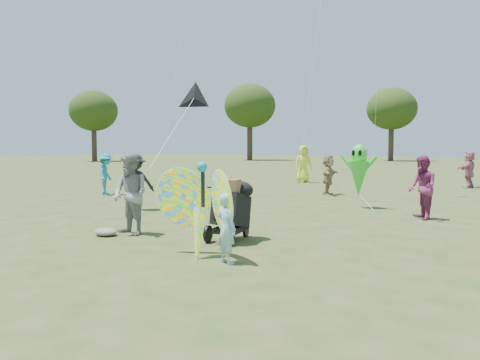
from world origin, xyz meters
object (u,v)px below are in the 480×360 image
crowd_b (136,182)px  crowd_g (303,164)px  crowd_d (328,175)px  crowd_j (469,169)px  child_girl (227,228)px  adult_man (130,194)px  butterfly_kite (201,210)px  crowd_e (422,187)px  alien_kite (359,172)px  crowd_i (106,174)px  jogging_stroller (233,206)px

crowd_b → crowd_g: (-1.04, 11.26, 0.14)m
crowd_d → crowd_j: (3.42, 6.01, 0.06)m
child_girl → crowd_b: size_ratio=0.68×
crowd_g → crowd_d: bearing=-105.8°
adult_man → butterfly_kite: size_ratio=0.88×
crowd_e → butterfly_kite: 5.99m
crowd_d → butterfly_kite: bearing=-177.0°
crowd_e → crowd_j: 9.90m
crowd_b → alien_kite: 5.98m
adult_man → crowd_g: bearing=109.6°
crowd_i → child_girl: bearing=-156.0°
child_girl → jogging_stroller: size_ratio=0.90×
child_girl → crowd_e: (1.15, 5.84, 0.23)m
alien_kite → crowd_e: bearing=-29.1°
alien_kite → crowd_g: bearing=127.2°
crowd_e → crowd_j: (-0.72, 9.88, 0.03)m
crowd_d → alien_kite: alien_kite is taller
adult_man → crowd_j: (3.22, 15.05, -0.00)m
crowd_b → crowd_g: bearing=42.1°
adult_man → alien_kite: bearing=76.9°
alien_kite → crowd_j: bearing=82.1°
crowd_g → jogging_stroller: 14.16m
crowd_e → jogging_stroller: 4.93m
adult_man → crowd_b: bearing=141.5°
jogging_stroller → crowd_i: bearing=140.2°
crowd_e → alien_kite: bearing=-155.3°
crowd_e → crowd_j: size_ratio=0.96×
crowd_e → crowd_i: 10.46m
child_girl → crowd_d: (-2.98, 9.70, 0.20)m
crowd_b → butterfly_kite: 5.70m
adult_man → crowd_i: size_ratio=1.07×
crowd_e → adult_man: bearing=-73.5°
crowd_b → crowd_e: 7.10m
crowd_i → crowd_j: size_ratio=0.94×
jogging_stroller → crowd_g: bearing=98.0°
crowd_b → crowd_d: bearing=16.7°
crowd_i → crowd_b: bearing=-155.1°
adult_man → crowd_j: bearing=82.6°
jogging_stroller → alien_kite: alien_kite is taller
adult_man → butterfly_kite: (2.22, -0.56, -0.07)m
adult_man → crowd_d: bearing=96.0°
child_girl → crowd_e: size_ratio=0.68×
crowd_b → crowd_d: size_ratio=1.04×
crowd_g → butterfly_kite: (5.88, -14.27, -0.17)m
adult_man → crowd_g: crowd_g is taller
crowd_i → crowd_j: 14.31m
crowd_e → alien_kite: 2.23m
crowd_j → butterfly_kite: crowd_j is taller
child_girl → alien_kite: 6.98m
child_girl → crowd_j: bearing=-73.4°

